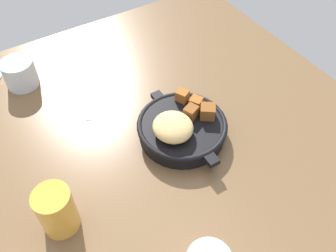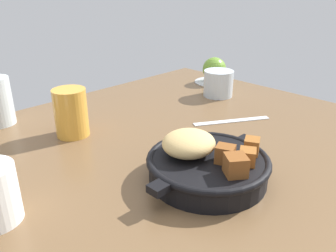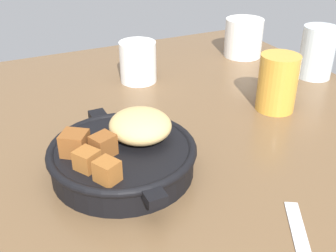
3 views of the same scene
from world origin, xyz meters
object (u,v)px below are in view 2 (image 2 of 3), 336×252
Objects in this scene: red_apple at (214,69)px; juice_glass_amber at (71,113)px; cast_iron_skillet at (206,163)px; butter_knife at (232,121)px; water_glass_short at (218,83)px.

juice_glass_amber is at bearing -176.32° from red_apple.
cast_iron_skillet is 25.97cm from butter_knife.
water_glass_short is at bearing 78.41° from butter_knife.
red_apple is 12.85cm from water_glass_short.
red_apple is 0.90× the size of water_glass_short.
butter_knife is 18.85cm from water_glass_short.
water_glass_short is (12.52, 13.69, 3.34)cm from butter_knife.
red_apple is at bearing 76.61° from butter_knife.
red_apple is 51.40cm from juice_glass_amber.
water_glass_short is (41.93, -5.48, -1.44)cm from juice_glass_amber.
butter_knife is at bearing -134.25° from red_apple.
juice_glass_amber is at bearing 177.76° from butter_knife.
cast_iron_skillet is 3.01× the size of water_glass_short.
juice_glass_amber is (-6.17, 30.42, 2.04)cm from cast_iron_skillet.
butter_knife is at bearing -132.45° from water_glass_short.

